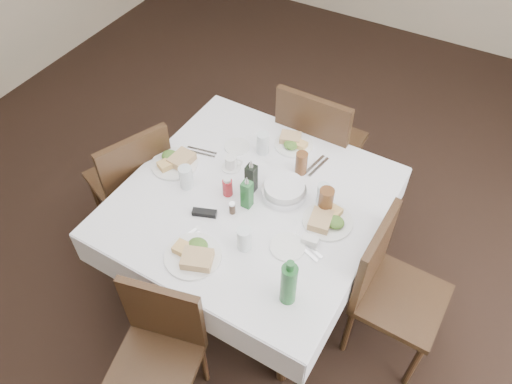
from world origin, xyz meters
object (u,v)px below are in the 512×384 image
water_w (186,177)px  chair_south (159,346)px  chair_north (317,143)px  chair_west (134,179)px  dining_table (251,208)px  oil_cruet_dark (251,177)px  green_bottle (289,283)px  ketchup_bottle (227,187)px  oil_cruet_green (247,193)px  water_s (244,239)px  chair_east (388,284)px  water_n (263,143)px  coffee_mug (231,163)px  water_e (323,194)px  bread_basket (284,190)px

water_w → chair_south: bearing=-66.8°
chair_north → chair_west: (-0.88, -0.83, -0.04)m
dining_table → oil_cruet_dark: oil_cruet_dark is taller
oil_cruet_dark → green_bottle: 0.71m
dining_table → water_w: 0.40m
water_w → ketchup_bottle: bearing=14.6°
oil_cruet_green → chair_south: bearing=-92.6°
water_s → chair_east: bearing=23.6°
water_s → ketchup_bottle: bearing=134.4°
chair_west → water_w: size_ratio=6.86×
chair_north → dining_table: bearing=-94.3°
chair_north → water_n: (-0.18, -0.42, 0.24)m
ketchup_bottle → oil_cruet_dark: bearing=43.9°
ketchup_bottle → oil_cruet_green: bearing=-7.9°
chair_south → water_w: water_w is taller
ketchup_bottle → green_bottle: size_ratio=0.42×
water_w → coffee_mug: size_ratio=1.16×
dining_table → water_e: bearing=26.8°
chair_east → water_e: 0.59m
chair_east → chair_west: size_ratio=0.98×
bread_basket → coffee_mug: same height
chair_east → chair_north: bearing=135.1°
chair_south → chair_east: 1.22m
chair_west → water_n: bearing=30.6°
water_w → oil_cruet_green: bearing=6.5°
water_n → green_bottle: 1.00m
oil_cruet_green → oil_cruet_dark: bearing=108.6°
bread_basket → coffee_mug: 0.37m
green_bottle → water_w: bearing=156.0°
chair_east → water_s: 0.82m
water_n → water_e: size_ratio=1.10×
chair_east → bread_basket: chair_east is taller
chair_west → water_n: 0.86m
bread_basket → ketchup_bottle: (-0.27, -0.14, 0.02)m
chair_east → water_w: (-1.19, -0.10, 0.30)m
chair_west → oil_cruet_dark: oil_cruet_dark is taller
chair_west → green_bottle: size_ratio=3.28×
bread_basket → green_bottle: green_bottle is taller
ketchup_bottle → water_e: bearing=23.3°
chair_east → oil_cruet_dark: bearing=176.4°
dining_table → oil_cruet_dark: bearing=116.9°
water_s → ketchup_bottle: 0.37m
water_n → ketchup_bottle: bearing=-90.7°
chair_north → water_s: 1.10m
chair_north → water_s: size_ratio=7.58×
bread_basket → oil_cruet_green: oil_cruet_green is taller
chair_north → oil_cruet_green: (-0.05, -0.83, 0.27)m
chair_west → water_e: 1.22m
dining_table → chair_north: chair_north is taller
water_e → ketchup_bottle: 0.52m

